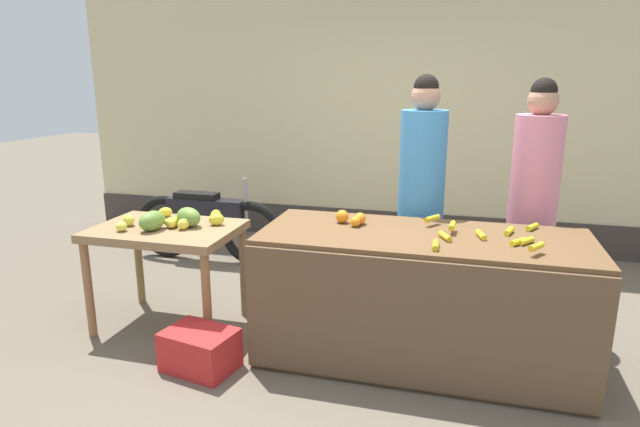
# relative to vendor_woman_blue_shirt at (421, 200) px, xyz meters

# --- Properties ---
(ground_plane) EXTENTS (24.00, 24.00, 0.00)m
(ground_plane) POSITION_rel_vendor_woman_blue_shirt_xyz_m (-0.43, -0.66, -0.93)
(ground_plane) COLOR #665B4C
(market_wall_back) EXTENTS (7.50, 0.23, 3.49)m
(market_wall_back) POSITION_rel_vendor_woman_blue_shirt_xyz_m (-0.43, 1.95, 0.78)
(market_wall_back) COLOR beige
(market_wall_back) RESTS_ON ground
(fruit_stall_counter) EXTENTS (2.07, 0.86, 0.86)m
(fruit_stall_counter) POSITION_rel_vendor_woman_blue_shirt_xyz_m (0.08, -0.68, -0.50)
(fruit_stall_counter) COLOR brown
(fruit_stall_counter) RESTS_ON ground
(side_table_wooden) EXTENTS (1.02, 0.72, 0.77)m
(side_table_wooden) POSITION_rel_vendor_woman_blue_shirt_xyz_m (-1.76, -0.66, -0.26)
(side_table_wooden) COLOR olive
(side_table_wooden) RESTS_ON ground
(banana_bunch_pile) EXTENTS (0.74, 0.69, 0.07)m
(banana_bunch_pile) POSITION_rel_vendor_woman_blue_shirt_xyz_m (0.44, -0.66, -0.05)
(banana_bunch_pile) COLOR yellow
(banana_bunch_pile) RESTS_ON fruit_stall_counter
(orange_pile) EXTENTS (0.21, 0.15, 0.09)m
(orange_pile) POSITION_rel_vendor_woman_blue_shirt_xyz_m (-0.41, -0.55, -0.03)
(orange_pile) COLOR orange
(orange_pile) RESTS_ON fruit_stall_counter
(mango_papaya_pile) EXTENTS (0.74, 0.55, 0.14)m
(mango_papaya_pile) POSITION_rel_vendor_woman_blue_shirt_xyz_m (-1.71, -0.66, -0.10)
(mango_papaya_pile) COLOR #D2D040
(mango_papaya_pile) RESTS_ON side_table_wooden
(vendor_woman_blue_shirt) EXTENTS (0.34, 0.34, 1.84)m
(vendor_woman_blue_shirt) POSITION_rel_vendor_woman_blue_shirt_xyz_m (0.00, 0.00, 0.00)
(vendor_woman_blue_shirt) COLOR #33333D
(vendor_woman_blue_shirt) RESTS_ON ground
(vendor_woman_pink_shirt) EXTENTS (0.34, 0.34, 1.82)m
(vendor_woman_pink_shirt) POSITION_rel_vendor_woman_blue_shirt_xyz_m (0.79, 0.08, -0.01)
(vendor_woman_pink_shirt) COLOR #33333D
(vendor_woman_pink_shirt) RESTS_ON ground
(parked_motorcycle) EXTENTS (1.60, 0.18, 0.88)m
(parked_motorcycle) POSITION_rel_vendor_woman_blue_shirt_xyz_m (-2.16, 0.74, -0.53)
(parked_motorcycle) COLOR black
(parked_motorcycle) RESTS_ON ground
(produce_crate) EXTENTS (0.49, 0.40, 0.26)m
(produce_crate) POSITION_rel_vendor_woman_blue_shirt_xyz_m (-1.26, -1.18, -0.80)
(produce_crate) COLOR red
(produce_crate) RESTS_ON ground
(produce_sack) EXTENTS (0.33, 0.38, 0.60)m
(produce_sack) POSITION_rel_vendor_woman_blue_shirt_xyz_m (-1.00, -0.06, -0.63)
(produce_sack) COLOR tan
(produce_sack) RESTS_ON ground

